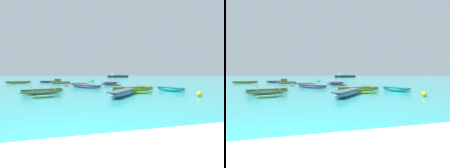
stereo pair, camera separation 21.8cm
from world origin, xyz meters
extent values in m
plane|color=teal|center=(0.00, 0.00, 0.00)|extent=(240.00, 240.00, 0.00)
ellipsoid|color=#74358D|center=(-4.58, 26.87, 0.18)|extent=(2.89, 1.19, 0.37)
cube|color=#4C2A5A|center=(-4.58, 26.87, 0.33)|extent=(2.67, 1.12, 0.08)
ellipsoid|color=#20C5D4|center=(9.22, 9.78, 0.20)|extent=(1.96, 2.80, 0.39)
cube|color=#1E7981|center=(9.22, 9.78, 0.35)|extent=(1.83, 2.59, 0.08)
ellipsoid|color=#77A46A|center=(-2.13, 10.21, 0.23)|extent=(3.33, 1.49, 0.47)
cube|color=#4E6747|center=(-2.13, 10.21, 0.43)|extent=(3.07, 1.40, 0.08)
cylinder|color=brown|center=(-1.42, 10.41, 0.49)|extent=(1.17, 3.93, 0.07)
cylinder|color=brown|center=(-2.84, 10.00, 0.49)|extent=(1.17, 3.93, 0.07)
ellipsoid|color=#77A46A|center=(-2.68, 12.16, 0.10)|extent=(1.81, 0.69, 0.20)
ellipsoid|color=#77A46A|center=(-1.58, 8.25, 0.10)|extent=(1.81, 0.69, 0.20)
ellipsoid|color=tan|center=(-2.06, 23.40, 0.20)|extent=(3.28, 0.94, 0.40)
cube|color=brown|center=(-2.06, 23.40, 0.36)|extent=(3.02, 0.89, 0.08)
cube|color=brown|center=(-2.46, 23.44, 0.62)|extent=(0.95, 0.60, 0.44)
ellipsoid|color=#9CE9B5|center=(3.37, 27.95, 0.23)|extent=(1.58, 2.46, 0.46)
cube|color=slate|center=(3.37, 27.95, 0.42)|extent=(1.47, 2.27, 0.08)
ellipsoid|color=#82AA2A|center=(5.64, 10.40, 0.22)|extent=(4.20, 0.92, 0.44)
cube|color=#546A23|center=(5.64, 10.40, 0.40)|extent=(3.87, 0.87, 0.08)
cylinder|color=brown|center=(6.57, 10.33, 0.46)|extent=(0.34, 3.33, 0.07)
cylinder|color=brown|center=(4.70, 10.48, 0.46)|extent=(0.34, 3.33, 0.07)
ellipsoid|color=#82AA2A|center=(5.77, 12.07, 0.10)|extent=(2.32, 0.39, 0.20)
ellipsoid|color=#82AA2A|center=(5.50, 8.74, 0.10)|extent=(2.32, 0.39, 0.20)
ellipsoid|color=#A94F73|center=(0.67, 18.92, 0.14)|extent=(1.87, 3.12, 0.28)
cube|color=brown|center=(0.67, 18.92, 0.24)|extent=(1.74, 2.88, 0.08)
cylinder|color=brown|center=(0.96, 18.28, 0.30)|extent=(2.97, 1.38, 0.07)
cylinder|color=brown|center=(0.38, 19.56, 0.30)|extent=(2.97, 1.38, 0.07)
ellipsoid|color=#A94F73|center=(2.14, 19.58, 0.10)|extent=(0.91, 1.70, 0.20)
ellipsoid|color=#A94F73|center=(-0.80, 18.26, 0.10)|extent=(0.91, 1.70, 0.20)
ellipsoid|color=#6570AA|center=(1.67, 14.73, 0.20)|extent=(3.59, 3.13, 0.39)
cube|color=#444A6A|center=(1.67, 14.73, 0.35)|extent=(3.32, 2.90, 0.08)
ellipsoid|color=#5A468D|center=(5.43, 18.78, 0.21)|extent=(2.51, 1.42, 0.42)
cube|color=#3E335A|center=(5.43, 18.78, 0.38)|extent=(2.32, 1.33, 0.08)
cylinder|color=brown|center=(5.95, 18.97, 0.44)|extent=(1.17, 2.98, 0.07)
cylinder|color=brown|center=(4.91, 18.58, 0.44)|extent=(1.17, 2.98, 0.07)
ellipsoid|color=#5A468D|center=(4.88, 20.25, 0.10)|extent=(1.58, 0.75, 0.20)
ellipsoid|color=#5A468D|center=(5.98, 17.30, 0.10)|extent=(1.58, 0.75, 0.20)
ellipsoid|color=#5C8BB1|center=(3.85, 7.77, 0.23)|extent=(3.14, 3.43, 0.47)
cube|color=#3F596E|center=(3.85, 7.77, 0.43)|extent=(2.91, 3.18, 0.08)
ellipsoid|color=#B58E38|center=(-9.19, 26.10, 0.20)|extent=(4.05, 1.76, 0.40)
cube|color=brown|center=(-9.19, 26.10, 0.36)|extent=(3.74, 1.65, 0.08)
sphere|color=yellow|center=(9.19, 6.33, 0.18)|extent=(0.37, 0.37, 0.37)
cube|color=#2D333D|center=(18.92, 62.89, 0.47)|extent=(9.41, 2.07, 0.94)
cube|color=white|center=(18.92, 62.89, 1.51)|extent=(5.18, 1.76, 1.13)
camera|label=1|loc=(0.53, -2.67, 1.64)|focal=24.00mm
camera|label=2|loc=(0.74, -2.72, 1.64)|focal=24.00mm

